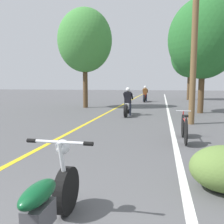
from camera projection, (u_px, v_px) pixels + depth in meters
The scene contains 10 objects.
lane_stripe_center at pixel (111, 111), 14.39m from camera, with size 0.14×48.00×0.01m, color yellow.
lane_stripe_edge at pixel (168, 112), 13.70m from camera, with size 0.14×48.00×0.01m, color white.
utility_pole at pixel (195, 30), 9.19m from camera, with size 1.10×0.24×7.25m.
roadside_tree_right_near at pixel (203, 39), 12.81m from camera, with size 3.77×3.39×6.23m.
roadside_tree_right_far at pixel (190, 56), 23.62m from camera, with size 3.74×3.36×6.57m.
roadside_tree_left at pixel (85, 41), 15.79m from camera, with size 3.66×3.29×6.61m.
motorcycle_foreground at pixel (41, 209), 2.35m from camera, with size 0.81×1.97×0.98m.
motorcycle_rider_lead at pixel (128, 105), 12.17m from camera, with size 0.50×2.01×1.45m.
motorcycle_rider_far at pixel (145, 96), 21.56m from camera, with size 0.50×2.09×1.45m.
bicycle_parked at pixel (184, 128), 6.76m from camera, with size 0.44×1.72×0.83m.
Camera 1 is at (1.31, -1.11, 1.63)m, focal length 38.00 mm.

